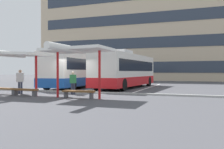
# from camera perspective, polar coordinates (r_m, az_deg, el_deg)

# --- Properties ---
(ground_plane) EXTENTS (160.00, 160.00, 0.00)m
(ground_plane) POSITION_cam_1_polar(r_m,az_deg,el_deg) (17.93, -10.15, -4.26)
(ground_plane) COLOR #47474C
(terminal_building) EXTENTS (41.06, 13.85, 19.26)m
(terminal_building) POSITION_cam_1_polar(r_m,az_deg,el_deg) (48.62, 9.25, 8.63)
(terminal_building) COLOR #C6B293
(terminal_building) RESTS_ON ground
(coach_bus_0) EXTENTS (3.18, 11.72, 3.56)m
(coach_bus_0) POSITION_cam_1_polar(r_m,az_deg,el_deg) (24.45, -7.40, 0.93)
(coach_bus_0) COLOR silver
(coach_bus_0) RESTS_ON ground
(coach_bus_1) EXTENTS (3.27, 11.03, 3.45)m
(coach_bus_1) POSITION_cam_1_polar(r_m,az_deg,el_deg) (23.23, 3.31, 0.79)
(coach_bus_1) COLOR silver
(coach_bus_1) RESTS_ON ground
(lane_stripe_0) EXTENTS (0.16, 14.00, 0.01)m
(lane_stripe_0) POSITION_cam_1_polar(r_m,az_deg,el_deg) (26.38, -10.32, -2.66)
(lane_stripe_0) COLOR white
(lane_stripe_0) RESTS_ON ground
(lane_stripe_1) EXTENTS (0.16, 14.00, 0.01)m
(lane_stripe_1) POSITION_cam_1_polar(r_m,az_deg,el_deg) (24.50, -1.56, -2.91)
(lane_stripe_1) COLOR white
(lane_stripe_1) RESTS_ON ground
(lane_stripe_2) EXTENTS (0.16, 14.00, 0.01)m
(lane_stripe_2) POSITION_cam_1_polar(r_m,az_deg,el_deg) (23.27, 8.37, -3.11)
(lane_stripe_2) COLOR white
(lane_stripe_2) RESTS_ON ground
(waiting_shelter_0) EXTENTS (4.29, 4.83, 2.86)m
(waiting_shelter_0) POSITION_cam_1_polar(r_m,az_deg,el_deg) (17.04, -22.25, 4.28)
(waiting_shelter_0) COLOR red
(waiting_shelter_0) RESTS_ON ground
(bench_0) EXTENTS (2.02, 0.61, 0.45)m
(bench_0) POSITION_cam_1_polar(r_m,az_deg,el_deg) (17.90, -23.65, -3.22)
(bench_0) COLOR brown
(bench_0) RESTS_ON ground
(bench_1) EXTENTS (1.92, 0.57, 0.45)m
(bench_1) POSITION_cam_1_polar(r_m,az_deg,el_deg) (16.55, -19.62, -3.52)
(bench_1) COLOR brown
(bench_1) RESTS_ON ground
(waiting_shelter_1) EXTENTS (3.71, 4.37, 2.95)m
(waiting_shelter_1) POSITION_cam_1_polar(r_m,az_deg,el_deg) (14.08, -8.46, 5.49)
(waiting_shelter_1) COLOR red
(waiting_shelter_1) RESTS_ON ground
(bench_2) EXTENTS (1.94, 0.45, 0.45)m
(bench_2) POSITION_cam_1_polar(r_m,az_deg,el_deg) (14.37, -7.81, -4.12)
(bench_2) COLOR brown
(bench_2) RESTS_ON ground
(platform_kerb) EXTENTS (44.00, 0.24, 0.12)m
(platform_kerb) POSITION_cam_1_polar(r_m,az_deg,el_deg) (18.24, -9.56, -3.99)
(platform_kerb) COLOR #ADADA8
(platform_kerb) RESTS_ON ground
(waiting_passenger_0) EXTENTS (0.53, 0.38, 1.67)m
(waiting_passenger_0) POSITION_cam_1_polar(r_m,az_deg,el_deg) (18.13, -20.59, -1.18)
(waiting_passenger_0) COLOR #33384C
(waiting_passenger_0) RESTS_ON ground
(waiting_passenger_1) EXTENTS (0.50, 0.39, 1.54)m
(waiting_passenger_1) POSITION_cam_1_polar(r_m,az_deg,el_deg) (16.74, -9.07, -1.62)
(waiting_passenger_1) COLOR #33384C
(waiting_passenger_1) RESTS_ON ground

